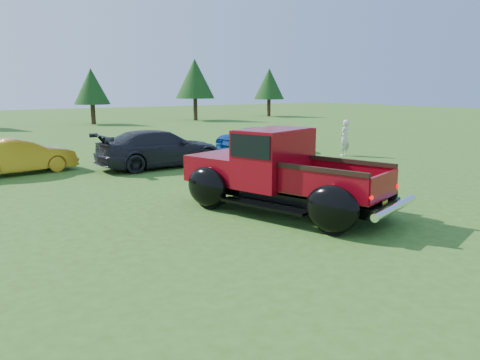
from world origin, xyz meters
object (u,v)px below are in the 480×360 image
(tree_far_east, at_px, (269,84))
(pickup_truck, at_px, (273,172))
(show_car_grey, at_px, (160,148))
(tree_mid_right, at_px, (91,87))
(tree_east, at_px, (195,79))
(show_car_blue, at_px, (263,140))
(spectator, at_px, (345,138))
(show_car_yellow, at_px, (19,156))

(tree_far_east, relative_size, pickup_truck, 0.85)
(show_car_grey, bearing_deg, pickup_truck, 175.98)
(tree_mid_right, relative_size, tree_east, 0.81)
(show_car_blue, height_order, spectator, spectator)
(tree_far_east, bearing_deg, spectator, -120.43)
(tree_mid_right, height_order, spectator, tree_mid_right)
(tree_mid_right, distance_m, show_car_blue, 21.36)
(tree_east, bearing_deg, tree_mid_right, 176.82)
(tree_east, relative_size, spectator, 3.48)
(tree_far_east, xyz_separation_m, show_car_grey, (-22.01, -22.38, -2.56))
(spectator, bearing_deg, show_car_yellow, -28.52)
(tree_mid_right, bearing_deg, tree_east, -3.18)
(spectator, bearing_deg, tree_east, -117.02)
(tree_far_east, distance_m, show_car_grey, 31.49)
(tree_mid_right, height_order, tree_far_east, tree_far_east)
(show_car_yellow, height_order, show_car_grey, show_car_grey)
(pickup_truck, height_order, show_car_yellow, pickup_truck)
(tree_east, xyz_separation_m, show_car_blue, (-7.72, -20.69, -3.06))
(pickup_truck, distance_m, show_car_yellow, 9.65)
(tree_east, xyz_separation_m, show_car_grey, (-13.01, -21.38, -2.97))
(pickup_truck, xyz_separation_m, show_car_yellow, (-4.34, 8.61, -0.32))
(show_car_blue, distance_m, spectator, 3.53)
(tree_mid_right, xyz_separation_m, spectator, (3.82, -23.63, -2.20))
(show_car_grey, distance_m, spectator, 8.02)
(tree_mid_right, distance_m, show_car_grey, 22.36)
(tree_mid_right, xyz_separation_m, pickup_truck, (-4.29, -29.11, -2.04))
(show_car_grey, xyz_separation_m, spectator, (7.83, -1.75, 0.09))
(tree_east, relative_size, pickup_truck, 0.96)
(pickup_truck, distance_m, show_car_blue, 9.69)
(tree_far_east, xyz_separation_m, show_car_yellow, (-26.63, -21.00, -2.64))
(tree_mid_right, xyz_separation_m, show_car_blue, (1.28, -21.19, -2.37))
(show_car_grey, height_order, spectator, spectator)
(tree_east, distance_m, show_car_blue, 22.29)
(tree_east, xyz_separation_m, pickup_truck, (-13.29, -28.61, -2.73))
(tree_mid_right, xyz_separation_m, show_car_grey, (-4.01, -21.88, -2.28))
(pickup_truck, relative_size, show_car_grey, 1.18)
(tree_far_east, relative_size, show_car_blue, 1.12)
(tree_mid_right, bearing_deg, spectator, -80.81)
(spectator, bearing_deg, show_car_blue, -58.23)
(tree_east, bearing_deg, show_car_yellow, -131.39)
(show_car_grey, xyz_separation_m, show_car_blue, (5.28, 0.69, -0.09))
(tree_far_east, xyz_separation_m, pickup_truck, (-22.29, -29.61, -2.32))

